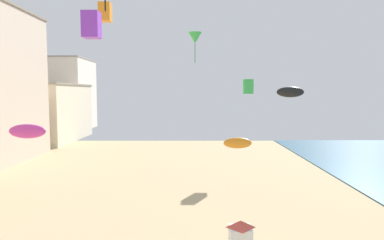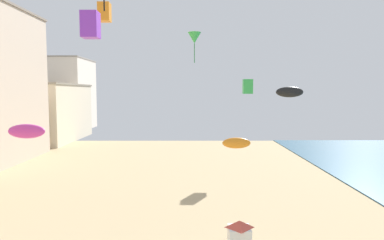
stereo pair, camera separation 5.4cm
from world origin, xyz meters
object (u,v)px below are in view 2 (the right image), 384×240
Objects in this scene: lifeguard_stand at (239,234)px; kite_magenta_parafoil at (26,131)px; kite_green_box at (247,87)px; kite_green_delta at (194,38)px; kite_orange_box_2 at (104,12)px; kite_orange_parafoil at (236,143)px; kite_purple_box at (90,25)px; kite_black_parafoil at (289,92)px.

kite_magenta_parafoil is at bearing 174.23° from lifeguard_stand.
kite_magenta_parafoil is 1.34× the size of kite_green_box.
kite_green_delta is 9.16m from kite_orange_box_2.
kite_green_box is 1.31× the size of kite_orange_parafoil.
kite_purple_box is 0.48× the size of kite_green_delta.
lifeguard_stand is 21.29m from kite_green_delta.
kite_green_box is at bearing 41.96° from kite_orange_box_2.
kite_black_parafoil reaches higher than kite_magenta_parafoil.
kite_orange_box_2 is at bearing 67.33° from kite_magenta_parafoil.
kite_purple_box is 25.42m from kite_green_box.
kite_green_box is at bearing 49.61° from kite_magenta_parafoil.
kite_orange_box_2 is (-9.21, 12.87, 8.86)m from kite_orange_parafoil.
kite_purple_box is 1.07× the size of kite_orange_parafoil.
kite_magenta_parafoil is at bearing -112.67° from kite_orange_box_2.
kite_green_delta is (-2.15, 17.18, 12.39)m from lifeguard_stand.
kite_green_delta is 1.44× the size of kite_black_parafoil.
kite_green_delta is 12.15m from kite_black_parafoil.
lifeguard_stand is 1.11× the size of kite_magenta_parafoil.
kite_black_parafoil is at bearing -87.82° from kite_green_box.
kite_black_parafoil reaches higher than lifeguard_stand.
lifeguard_stand is 13.51m from kite_purple_box.
lifeguard_stand is at bearing -15.30° from kite_purple_box.
kite_purple_box is 0.94× the size of kite_orange_box_2.
lifeguard_stand is 1.82× the size of kite_purple_box.
kite_green_box is 19.43m from kite_orange_box_2.
kite_orange_box_2 reaches higher than lifeguard_stand.
kite_black_parafoil is 1.36× the size of kite_orange_box_2.
lifeguard_stand is 1.25× the size of kite_black_parafoil.
kite_purple_box is 10.31m from kite_orange_box_2.
kite_purple_box is (4.78, -2.28, 6.05)m from kite_magenta_parafoil.
lifeguard_stand is at bearing -99.91° from kite_green_box.
kite_green_delta is at bearing -131.94° from kite_green_box.
kite_magenta_parafoil is at bearing 156.38° from kite_orange_parafoil.
kite_orange_parafoil reaches higher than lifeguard_stand.
kite_green_delta is 1.96× the size of kite_orange_box_2.
kite_green_box is (16.90, 19.86, 3.08)m from kite_magenta_parafoil.
kite_orange_box_2 reaches higher than kite_green_box.
kite_purple_box is at bearing -110.86° from kite_green_delta.
kite_magenta_parafoil is 1.54× the size of kite_orange_box_2.
kite_orange_parafoil is 0.64× the size of kite_black_parafoil.
kite_black_parafoil is at bearing 27.39° from kite_purple_box.
lifeguard_stand is 1.94× the size of kite_orange_parafoil.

